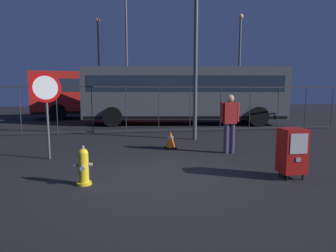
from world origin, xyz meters
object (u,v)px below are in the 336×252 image
(stop_sign, at_px, (46,98))
(traffic_cone, at_px, (171,140))
(pedestrian, at_px, (230,120))
(street_light_near_right, at_px, (196,18))
(fire_hydrant, at_px, (83,166))
(street_light_far_right, at_px, (127,47))
(bus_far, at_px, (116,92))
(street_light_far_left, at_px, (99,60))
(bus_near, at_px, (184,92))
(street_light_near_left, at_px, (239,59))
(newspaper_box_primary, at_px, (292,151))

(stop_sign, distance_m, traffic_cone, 3.74)
(stop_sign, height_order, traffic_cone, stop_sign)
(pedestrian, bearing_deg, street_light_near_right, 99.28)
(stop_sign, height_order, pedestrian, stop_sign)
(fire_hydrant, height_order, street_light_far_right, street_light_far_right)
(fire_hydrant, bearing_deg, bus_far, 88.97)
(bus_far, distance_m, street_light_far_left, 3.39)
(fire_hydrant, xyz_separation_m, traffic_cone, (2.20, 3.13, -0.09))
(fire_hydrant, height_order, bus_far, bus_far)
(pedestrian, height_order, street_light_far_right, street_light_far_right)
(street_light_far_left, bearing_deg, bus_near, -53.59)
(street_light_near_left, bearing_deg, pedestrian, -114.45)
(street_light_near_left, distance_m, street_light_near_right, 8.90)
(street_light_near_right, xyz_separation_m, street_light_far_right, (-2.28, 10.68, 0.62))
(pedestrian, bearing_deg, street_light_near_left, 65.55)
(stop_sign, xyz_separation_m, traffic_cone, (3.37, 0.91, -1.34))
(pedestrian, distance_m, street_light_far_right, 13.92)
(traffic_cone, relative_size, bus_far, 0.05)
(traffic_cone, distance_m, bus_near, 6.78)
(street_light_far_left, distance_m, street_light_far_right, 2.45)
(stop_sign, height_order, bus_far, bus_far)
(pedestrian, relative_size, street_light_far_right, 0.19)
(newspaper_box_primary, relative_size, street_light_near_left, 0.15)
(street_light_near_right, bearing_deg, street_light_far_right, 102.04)
(pedestrian, xyz_separation_m, street_light_far_right, (-2.67, 13.06, 3.99))
(stop_sign, distance_m, street_light_near_left, 13.71)
(newspaper_box_primary, bearing_deg, street_light_far_right, 101.14)
(street_light_near_left, xyz_separation_m, street_light_far_left, (-9.18, 4.32, 0.25))
(street_light_near_left, bearing_deg, bus_far, 163.96)
(pedestrian, relative_size, bus_near, 0.16)
(stop_sign, height_order, street_light_far_right, street_light_far_right)
(street_light_far_left, bearing_deg, street_light_far_right, -27.85)
(newspaper_box_primary, xyz_separation_m, pedestrian, (-0.38, 2.41, 0.38))
(fire_hydrant, relative_size, street_light_far_left, 0.10)
(bus_near, height_order, street_light_far_right, street_light_far_right)
(bus_near, distance_m, street_light_near_left, 5.31)
(fire_hydrant, height_order, traffic_cone, fire_hydrant)
(stop_sign, bearing_deg, street_light_near_left, 46.15)
(bus_far, bearing_deg, pedestrian, -80.50)
(traffic_cone, bearing_deg, street_light_near_right, 50.76)
(street_light_far_left, bearing_deg, bus_far, -58.56)
(stop_sign, relative_size, traffic_cone, 4.21)
(pedestrian, xyz_separation_m, traffic_cone, (-1.52, 0.99, -0.69))
(pedestrian, relative_size, street_light_near_left, 0.25)
(stop_sign, bearing_deg, fire_hydrant, -62.10)
(traffic_cone, height_order, bus_near, bus_near)
(street_light_near_right, xyz_separation_m, street_light_far_left, (-4.32, 11.76, -0.20))
(bus_near, xyz_separation_m, street_light_near_left, (4.17, 2.47, 2.16))
(newspaper_box_primary, distance_m, street_light_far_right, 16.37)
(pedestrian, height_order, bus_far, bus_far)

